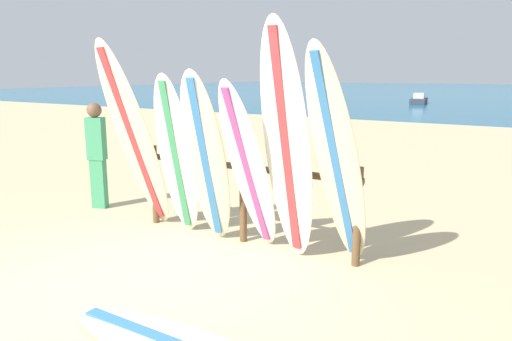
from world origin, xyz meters
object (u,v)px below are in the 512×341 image
Objects in this scene: surfboard_leaning_center_left at (206,161)px; surfboard_leaning_center at (249,169)px; surfboard_leaning_center_right at (287,146)px; small_boat_offshore at (419,100)px; surfboard_rack at (243,186)px; beachgoer_standing at (97,151)px; surfboard_leaning_left at (177,157)px; surfboard_leaning_right at (337,162)px; surfboard_leaning_far_left at (135,139)px.

surfboard_leaning_center_left is 1.05× the size of surfboard_leaning_center.
small_boat_offshore is at bearing 100.66° from surfboard_leaning_center_right.
surfboard_leaning_center is at bearing -48.75° from surfboard_rack.
surfboard_leaning_center_right reaches higher than surfboard_rack.
surfboard_rack is 2.74m from beachgoer_standing.
surfboard_leaning_center_left is 0.57m from surfboard_leaning_center.
surfboard_leaning_center reaches higher than beachgoer_standing.
surfboard_leaning_left is 1.02× the size of surfboard_leaning_center.
surfboard_leaning_left is 0.87× the size of surfboard_leaning_right.
surfboard_rack is at bearing 155.74° from surfboard_leaning_center_right.
small_boat_offshore is (-5.61, 29.81, -1.06)m from surfboard_leaning_center_right.
surfboard_leaning_far_left is 2.16m from surfboard_leaning_center_right.
beachgoer_standing reaches higher than surfboard_rack.
surfboard_leaning_center_left reaches higher than beachgoer_standing.
beachgoer_standing is (-2.48, 0.50, -0.16)m from surfboard_leaning_center_left.
surfboard_leaning_right reaches higher than small_boat_offshore.
surfboard_leaning_right is 4.10m from beachgoer_standing.
surfboard_leaning_center is 1.25× the size of beachgoer_standing.
beachgoer_standing is 29.43m from small_boat_offshore.
surfboard_leaning_center_left is at bearing -178.04° from surfboard_leaning_center_right.
small_boat_offshore is at bearing 101.68° from surfboard_leaning_right.
surfboard_leaning_right is (1.02, 0.05, 0.17)m from surfboard_leaning_center.
surfboard_leaning_far_left reaches higher than surfboard_leaning_center.
beachgoer_standing is at bearing 168.71° from surfboard_leaning_center_left.
surfboard_leaning_center_left is at bearing -176.41° from surfboard_leaning_center.
surfboard_leaning_center is 1.04m from surfboard_leaning_right.
small_boat_offshore is at bearing 99.77° from surfboard_leaning_center.
surfboard_leaning_right reaches higher than surfboard_leaning_center.
surfboard_leaning_left reaches higher than surfboard_leaning_center.
surfboard_leaning_center is at bearing -4.63° from surfboard_leaning_left.
small_boat_offshore is (-5.13, 29.81, -0.76)m from surfboard_leaning_center.
small_boat_offshore is (-2.09, 29.35, -0.64)m from beachgoer_standing.
surfboard_rack is 29.85m from small_boat_offshore.
surfboard_rack is 1.28× the size of surfboard_leaning_right.
surfboard_leaning_right is at bearing 2.89° from surfboard_leaning_center.
surfboard_rack is 1.05m from surfboard_leaning_center_right.
surfboard_leaning_center_left is 1.07m from surfboard_leaning_center_right.
surfboard_leaning_center_right is 30.35m from small_boat_offshore.
beachgoer_standing is at bearing 169.13° from surfboard_leaning_left.
surfboard_leaning_center_left is 0.89× the size of surfboard_leaning_right.
beachgoer_standing is (-1.92, 0.37, -0.14)m from surfboard_leaning_left.
surfboard_rack is 0.56m from surfboard_leaning_center.
surfboard_leaning_center_right is 0.56m from surfboard_leaning_right.
beachgoer_standing is at bearing -85.93° from small_boat_offshore.
surfboard_leaning_left is at bearing -82.32° from small_boat_offshore.
small_boat_offshore is at bearing 97.68° from surfboard_leaning_left.
surfboard_leaning_center_right is at bearing 1.55° from surfboard_leaning_far_left.
surfboard_leaning_far_left is 1.14m from surfboard_leaning_center_left.
surfboard_leaning_center is 0.77× the size of surfboard_leaning_center_right.
surfboard_rack is 0.94× the size of small_boat_offshore.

